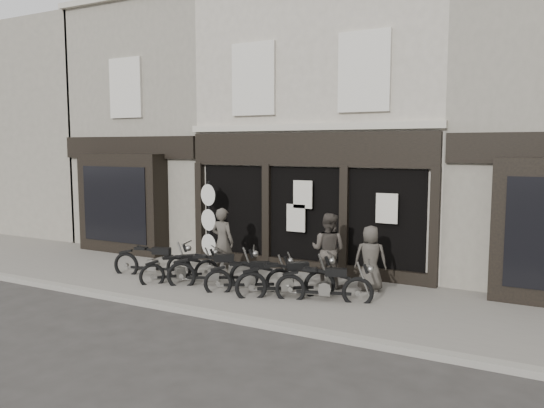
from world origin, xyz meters
The scene contains 16 objects.
ground_plane centered at (0.00, 0.00, 0.00)m, with size 90.00×90.00×0.00m, color #2D2B28.
pavement centered at (0.00, 0.90, 0.06)m, with size 30.00×4.20×0.12m, color slate.
kerb centered at (0.00, -1.25, 0.07)m, with size 30.00×0.25×0.13m, color gray.
central_building centered at (0.00, 5.95, 4.08)m, with size 7.30×6.22×8.34m.
neighbour_left centered at (-6.35, 5.90, 4.04)m, with size 5.60×6.73×8.34m.
filler_left centered at (-14.50, 6.00, 4.10)m, with size 11.00×6.00×8.20m, color gray.
motorcycle_0 centered at (-3.33, 0.60, 0.43)m, with size 2.20×0.87×1.07m.
motorcycle_1 centered at (-2.29, 0.43, 0.38)m, with size 1.52×1.65×0.97m.
motorcycle_2 centered at (-1.34, 0.53, 0.43)m, with size 2.06×1.37×1.09m.
motorcycle_3 centered at (-0.26, 0.44, 0.40)m, with size 1.90×1.34×1.02m.
motorcycle_4 centered at (0.68, 0.48, 0.44)m, with size 2.03×1.54×1.11m.
motorcycle_5 centered at (1.58, 0.59, 0.42)m, with size 2.12×0.96×1.05m.
man_left centered at (-1.74, 1.51, 1.02)m, with size 0.66×0.43×1.80m, color #423D36.
man_centre centered at (1.17, 1.76, 1.03)m, with size 0.88×0.69×1.81m, color #3E3832.
man_right centered at (2.19, 1.89, 0.90)m, with size 0.76×0.50×1.56m, color #3D3832.
advert_sign_post centered at (-2.76, 2.36, 1.24)m, with size 0.61×0.40×2.54m.
Camera 1 is at (5.94, -10.07, 3.53)m, focal length 35.00 mm.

